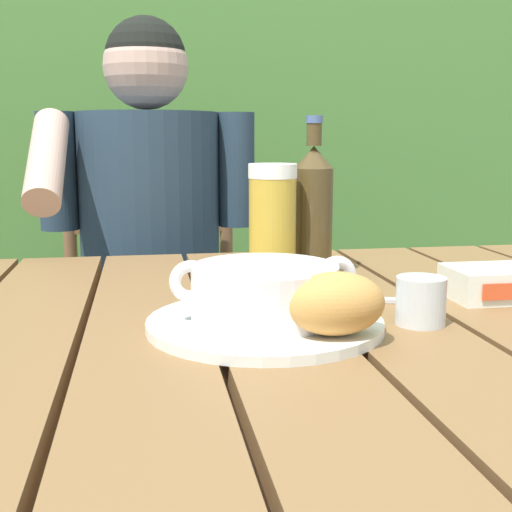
{
  "coord_description": "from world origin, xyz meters",
  "views": [
    {
      "loc": [
        -0.15,
        -0.81,
        0.99
      ],
      "look_at": [
        -0.01,
        0.06,
        0.84
      ],
      "focal_mm": 47.52,
      "sensor_mm": 36.0,
      "label": 1
    }
  ],
  "objects_px": {
    "beer_bottle": "(313,209)",
    "table_knife": "(341,299)",
    "person_eating": "(150,250)",
    "soup_bowl": "(265,291)",
    "beer_glass": "(272,223)",
    "water_glass_small": "(421,301)",
    "bread_roll": "(336,303)",
    "serving_plate": "(265,324)",
    "chair_near_diner": "(153,336)",
    "butter_tub": "(495,283)"
  },
  "relations": [
    {
      "from": "beer_bottle",
      "to": "table_knife",
      "type": "distance_m",
      "value": 0.21
    },
    {
      "from": "person_eating",
      "to": "table_knife",
      "type": "distance_m",
      "value": 0.71
    },
    {
      "from": "soup_bowl",
      "to": "beer_glass",
      "type": "relative_size",
      "value": 1.22
    },
    {
      "from": "beer_glass",
      "to": "person_eating",
      "type": "bearing_deg",
      "value": 109.86
    },
    {
      "from": "beer_bottle",
      "to": "water_glass_small",
      "type": "xyz_separation_m",
      "value": [
        0.06,
        -0.31,
        -0.08
      ]
    },
    {
      "from": "soup_bowl",
      "to": "beer_bottle",
      "type": "distance_m",
      "value": 0.33
    },
    {
      "from": "bread_roll",
      "to": "water_glass_small",
      "type": "xyz_separation_m",
      "value": [
        0.13,
        0.06,
        -0.02
      ]
    },
    {
      "from": "serving_plate",
      "to": "beer_glass",
      "type": "distance_m",
      "value": 0.28
    },
    {
      "from": "chair_near_diner",
      "to": "table_knife",
      "type": "distance_m",
      "value": 0.94
    },
    {
      "from": "chair_near_diner",
      "to": "beer_bottle",
      "type": "distance_m",
      "value": 0.82
    },
    {
      "from": "serving_plate",
      "to": "soup_bowl",
      "type": "bearing_deg",
      "value": -131.19
    },
    {
      "from": "serving_plate",
      "to": "table_knife",
      "type": "distance_m",
      "value": 0.17
    },
    {
      "from": "butter_tub",
      "to": "table_knife",
      "type": "height_order",
      "value": "butter_tub"
    },
    {
      "from": "beer_bottle",
      "to": "beer_glass",
      "type": "bearing_deg",
      "value": -152.4
    },
    {
      "from": "person_eating",
      "to": "water_glass_small",
      "type": "xyz_separation_m",
      "value": [
        0.32,
        -0.79,
        0.06
      ]
    },
    {
      "from": "person_eating",
      "to": "water_glass_small",
      "type": "distance_m",
      "value": 0.85
    },
    {
      "from": "bread_roll",
      "to": "butter_tub",
      "type": "bearing_deg",
      "value": 31.15
    },
    {
      "from": "serving_plate",
      "to": "chair_near_diner",
      "type": "bearing_deg",
      "value": 97.34
    },
    {
      "from": "bread_roll",
      "to": "beer_glass",
      "type": "relative_size",
      "value": 0.63
    },
    {
      "from": "chair_near_diner",
      "to": "beer_bottle",
      "type": "xyz_separation_m",
      "value": [
        0.26,
        -0.67,
        0.4
      ]
    },
    {
      "from": "person_eating",
      "to": "butter_tub",
      "type": "xyz_separation_m",
      "value": [
        0.47,
        -0.68,
        0.05
      ]
    },
    {
      "from": "chair_near_diner",
      "to": "bread_roll",
      "type": "xyz_separation_m",
      "value": [
        0.19,
        -1.04,
        0.34
      ]
    },
    {
      "from": "water_glass_small",
      "to": "table_knife",
      "type": "height_order",
      "value": "water_glass_small"
    },
    {
      "from": "water_glass_small",
      "to": "butter_tub",
      "type": "distance_m",
      "value": 0.19
    },
    {
      "from": "beer_glass",
      "to": "beer_bottle",
      "type": "distance_m",
      "value": 0.09
    },
    {
      "from": "soup_bowl",
      "to": "bread_roll",
      "type": "bearing_deg",
      "value": -49.4
    },
    {
      "from": "table_knife",
      "to": "serving_plate",
      "type": "bearing_deg",
      "value": -138.87
    },
    {
      "from": "soup_bowl",
      "to": "beer_bottle",
      "type": "bearing_deg",
      "value": 65.91
    },
    {
      "from": "soup_bowl",
      "to": "person_eating",
      "type": "bearing_deg",
      "value": 99.36
    },
    {
      "from": "serving_plate",
      "to": "beer_bottle",
      "type": "relative_size",
      "value": 1.09
    },
    {
      "from": "beer_glass",
      "to": "beer_bottle",
      "type": "xyz_separation_m",
      "value": [
        0.07,
        0.04,
        0.02
      ]
    },
    {
      "from": "beer_glass",
      "to": "beer_bottle",
      "type": "relative_size",
      "value": 0.71
    },
    {
      "from": "person_eating",
      "to": "table_knife",
      "type": "relative_size",
      "value": 7.82
    },
    {
      "from": "serving_plate",
      "to": "bread_roll",
      "type": "relative_size",
      "value": 2.44
    },
    {
      "from": "chair_near_diner",
      "to": "water_glass_small",
      "type": "relative_size",
      "value": 15.65
    },
    {
      "from": "water_glass_small",
      "to": "butter_tub",
      "type": "relative_size",
      "value": 0.47
    },
    {
      "from": "bread_roll",
      "to": "beer_glass",
      "type": "distance_m",
      "value": 0.34
    },
    {
      "from": "serving_plate",
      "to": "bread_roll",
      "type": "xyz_separation_m",
      "value": [
        0.06,
        -0.08,
        0.04
      ]
    },
    {
      "from": "serving_plate",
      "to": "soup_bowl",
      "type": "xyz_separation_m",
      "value": [
        -0.0,
        -0.0,
        0.04
      ]
    },
    {
      "from": "bread_roll",
      "to": "chair_near_diner",
      "type": "bearing_deg",
      "value": 100.29
    },
    {
      "from": "person_eating",
      "to": "soup_bowl",
      "type": "height_order",
      "value": "person_eating"
    },
    {
      "from": "bread_roll",
      "to": "water_glass_small",
      "type": "relative_size",
      "value": 1.9
    },
    {
      "from": "water_glass_small",
      "to": "table_knife",
      "type": "relative_size",
      "value": 0.38
    },
    {
      "from": "person_eating",
      "to": "bread_roll",
      "type": "relative_size",
      "value": 10.89
    },
    {
      "from": "person_eating",
      "to": "beer_glass",
      "type": "height_order",
      "value": "person_eating"
    },
    {
      "from": "person_eating",
      "to": "serving_plate",
      "type": "relative_size",
      "value": 4.46
    },
    {
      "from": "bread_roll",
      "to": "beer_bottle",
      "type": "height_order",
      "value": "beer_bottle"
    },
    {
      "from": "bread_roll",
      "to": "table_knife",
      "type": "relative_size",
      "value": 0.72
    },
    {
      "from": "serving_plate",
      "to": "beer_glass",
      "type": "height_order",
      "value": "beer_glass"
    },
    {
      "from": "table_knife",
      "to": "beer_bottle",
      "type": "bearing_deg",
      "value": 88.12
    }
  ]
}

